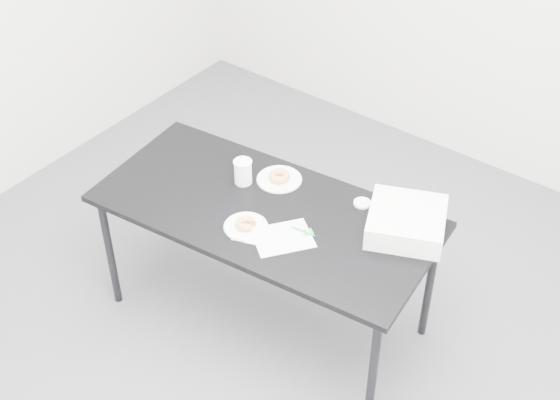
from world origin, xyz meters
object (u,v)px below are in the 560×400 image
Objects in this scene: scorecard at (283,238)px; plate_near at (246,227)px; donut_near at (246,223)px; bakery_box at (406,222)px; table at (265,218)px; pen at (303,231)px; donut_far at (279,176)px; coffee_cup at (243,172)px; plate_far at (279,179)px.

scorecard is 0.18m from plate_near.
donut_near is 0.73m from bakery_box.
donut_near is at bearing -129.11° from scorecard.
pen is at bearing -11.88° from table.
bakery_box is (0.69, 0.04, 0.03)m from donut_far.
coffee_cup reaches higher than scorecard.
plate_far is at bearing 160.11° from bakery_box.
coffee_cup reaches higher than table.
bakery_box is at bearing 35.00° from plate_near.
donut_far is at bearing 0.00° from plate_far.
plate_near is 0.73m from bakery_box.
plate_near is (-0.18, -0.05, 0.00)m from scorecard.
plate_near is at bearing -129.11° from scorecard.
plate_near is (-0.23, -0.13, -0.00)m from pen.
table is 17.64× the size of donut_near.
scorecard is at bearing -50.82° from donut_far.
table is 13.16× the size of coffee_cup.
coffee_cup is (-0.13, -0.12, 0.06)m from plate_far.
scorecard is at bearing 14.25° from donut_near.
table is 16.09× the size of donut_far.
donut_far reaches higher than plate_near.
scorecard is 1.27× the size of plate_near.
table is 0.24m from plate_far.
table is at bearing -174.06° from scorecard.
donut_near is at bearing -76.30° from donut_far.
donut_far is (-0.32, 0.24, 0.02)m from pen.
plate_near is 1.59× the size of coffee_cup.
scorecard is 0.43m from donut_far.
coffee_cup is at bearing 149.33° from table.
coffee_cup reaches higher than plate_far.
bakery_box is at bearing 31.66° from pen.
pen is 0.47m from bakery_box.
pen reaches higher than plate_far.
table is 7.56× the size of plate_far.
table is at bearing 93.46° from donut_near.
donut_near is at bearing 180.00° from plate_near.
plate_near is at bearing -92.32° from table.
scorecard is 0.43m from plate_far.
pen is 0.26m from donut_near.
table is 4.98× the size of bakery_box.
scorecard is 0.10m from pen.
donut_near reaches higher than plate_far.
coffee_cup reaches higher than pen.
coffee_cup is at bearing 167.90° from bakery_box.
plate_near reaches higher than table.
plate_near is at bearing -76.30° from plate_far.
donut_near is (0.01, -0.16, 0.08)m from table.
pen is 0.59× the size of plate_near.
coffee_cup is (-0.22, 0.25, 0.04)m from donut_near.
pen reaches higher than plate_near.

